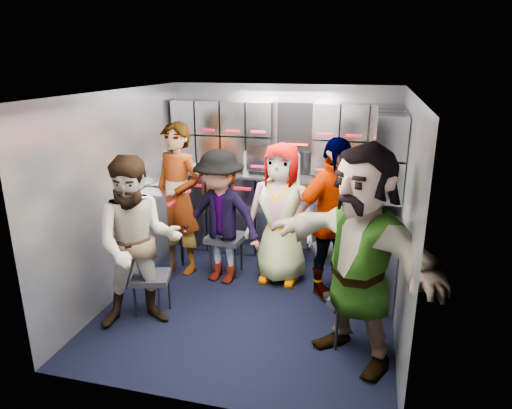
% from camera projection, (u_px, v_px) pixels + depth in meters
% --- Properties ---
extents(floor, '(3.00, 3.00, 0.00)m').
position_uv_depth(floor, '(252.00, 302.00, 4.70)').
color(floor, black).
rests_on(floor, ground).
extents(wall_back, '(2.80, 0.04, 2.10)m').
position_uv_depth(wall_back, '(282.00, 170.00, 5.76)').
color(wall_back, gray).
rests_on(wall_back, ground).
extents(wall_left, '(0.04, 3.00, 2.10)m').
position_uv_depth(wall_left, '(121.00, 195.00, 4.71)').
color(wall_left, gray).
rests_on(wall_left, ground).
extents(wall_right, '(0.04, 3.00, 2.10)m').
position_uv_depth(wall_right, '(404.00, 217.00, 4.05)').
color(wall_right, gray).
rests_on(wall_right, ground).
extents(ceiling, '(2.80, 3.00, 0.02)m').
position_uv_depth(ceiling, '(251.00, 93.00, 4.06)').
color(ceiling, silver).
rests_on(ceiling, wall_back).
extents(cart_bank_back, '(2.68, 0.38, 0.99)m').
position_uv_depth(cart_bank_back, '(278.00, 216.00, 5.74)').
color(cart_bank_back, '#9CA1AB').
rests_on(cart_bank_back, ground).
extents(cart_bank_left, '(0.38, 0.76, 0.99)m').
position_uv_depth(cart_bank_left, '(166.00, 228.00, 5.34)').
color(cart_bank_left, '#9CA1AB').
rests_on(cart_bank_left, ground).
extents(counter, '(2.68, 0.42, 0.03)m').
position_uv_depth(counter, '(279.00, 176.00, 5.58)').
color(counter, '#B2B4B9').
rests_on(counter, cart_bank_back).
extents(locker_bank_back, '(2.68, 0.28, 0.82)m').
position_uv_depth(locker_bank_back, '(280.00, 137.00, 5.49)').
color(locker_bank_back, '#9CA1AB').
rests_on(locker_bank_back, wall_back).
extents(locker_bank_right, '(0.28, 1.00, 0.82)m').
position_uv_depth(locker_bank_right, '(389.00, 152.00, 4.59)').
color(locker_bank_right, '#9CA1AB').
rests_on(locker_bank_right, wall_right).
extents(right_cabinet, '(0.28, 1.20, 1.00)m').
position_uv_depth(right_cabinet, '(381.00, 247.00, 4.80)').
color(right_cabinet, '#9CA1AB').
rests_on(right_cabinet, ground).
extents(coffee_niche, '(0.46, 0.16, 0.84)m').
position_uv_depth(coffee_niche, '(296.00, 138.00, 5.51)').
color(coffee_niche, black).
rests_on(coffee_niche, wall_back).
extents(red_latch_strip, '(2.60, 0.02, 0.03)m').
position_uv_depth(red_latch_strip, '(275.00, 191.00, 5.43)').
color(red_latch_strip, '#B10B1E').
rests_on(red_latch_strip, cart_bank_back).
extents(jump_seat_near_left, '(0.42, 0.41, 0.41)m').
position_uv_depth(jump_seat_near_left, '(151.00, 279.00, 4.39)').
color(jump_seat_near_left, black).
rests_on(jump_seat_near_left, ground).
extents(jump_seat_mid_left, '(0.43, 0.41, 0.47)m').
position_uv_depth(jump_seat_mid_left, '(226.00, 240.00, 5.20)').
color(jump_seat_mid_left, black).
rests_on(jump_seat_mid_left, ground).
extents(jump_seat_center, '(0.45, 0.44, 0.41)m').
position_uv_depth(jump_seat_center, '(283.00, 243.00, 5.23)').
color(jump_seat_center, black).
rests_on(jump_seat_center, ground).
extents(jump_seat_mid_right, '(0.47, 0.46, 0.44)m').
position_uv_depth(jump_seat_mid_right, '(331.00, 252.00, 4.92)').
color(jump_seat_mid_right, black).
rests_on(jump_seat_mid_right, ground).
extents(jump_seat_near_right, '(0.49, 0.47, 0.47)m').
position_uv_depth(jump_seat_near_right, '(356.00, 302.00, 3.88)').
color(jump_seat_near_right, black).
rests_on(jump_seat_near_right, ground).
extents(attendant_standing, '(0.73, 0.59, 1.74)m').
position_uv_depth(attendant_standing, '(178.00, 199.00, 5.17)').
color(attendant_standing, black).
rests_on(attendant_standing, ground).
extents(attendant_arc_a, '(0.97, 0.89, 1.61)m').
position_uv_depth(attendant_arc_a, '(138.00, 244.00, 4.09)').
color(attendant_arc_a, black).
rests_on(attendant_arc_a, ground).
extents(attendant_arc_b, '(1.05, 0.73, 1.49)m').
position_uv_depth(attendant_arc_b, '(220.00, 218.00, 4.93)').
color(attendant_arc_b, black).
rests_on(attendant_arc_b, ground).
extents(attendant_arc_c, '(0.80, 0.55, 1.56)m').
position_uv_depth(attendant_arc_c, '(281.00, 214.00, 4.94)').
color(attendant_arc_c, black).
rests_on(attendant_arc_c, ground).
extents(attendant_arc_d, '(0.99, 0.97, 1.67)m').
position_uv_depth(attendant_arc_d, '(332.00, 219.00, 4.62)').
color(attendant_arc_d, black).
rests_on(attendant_arc_d, ground).
extents(attendant_arc_e, '(1.66, 1.47, 1.82)m').
position_uv_depth(attendant_arc_e, '(360.00, 257.00, 3.56)').
color(attendant_arc_e, black).
rests_on(attendant_arc_e, ground).
extents(bottle_left, '(0.07, 0.07, 0.27)m').
position_uv_depth(bottle_left, '(245.00, 163.00, 5.58)').
color(bottle_left, white).
rests_on(bottle_left, counter).
extents(bottle_mid, '(0.07, 0.07, 0.28)m').
position_uv_depth(bottle_mid, '(297.00, 166.00, 5.43)').
color(bottle_mid, white).
rests_on(bottle_mid, counter).
extents(bottle_right, '(0.07, 0.07, 0.25)m').
position_uv_depth(bottle_right, '(366.00, 171.00, 5.24)').
color(bottle_right, white).
rests_on(bottle_right, counter).
extents(cup_left, '(0.08, 0.08, 0.10)m').
position_uv_depth(cup_left, '(194.00, 167.00, 5.76)').
color(cup_left, '#CCBD90').
rests_on(cup_left, counter).
extents(cup_right, '(0.09, 0.09, 0.10)m').
position_uv_depth(cup_right, '(341.00, 176.00, 5.32)').
color(cup_right, '#CCBD90').
rests_on(cup_right, counter).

